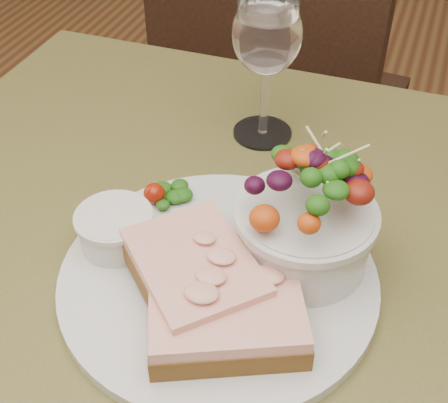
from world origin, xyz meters
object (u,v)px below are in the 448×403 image
(cafe_table, at_px, (216,346))
(ramekin, at_px, (115,228))
(chair_far, at_px, (282,172))
(sandwich_back, at_px, (195,272))
(wine_glass, at_px, (267,39))
(sandwich_front, at_px, (226,316))
(dinner_plate, at_px, (218,278))
(salad_bowl, at_px, (307,211))

(cafe_table, height_order, ramekin, ramekin)
(chair_far, height_order, sandwich_back, chair_far)
(chair_far, bearing_deg, sandwich_back, 103.81)
(wine_glass, bearing_deg, cafe_table, -83.47)
(sandwich_front, xyz_separation_m, sandwich_back, (-0.04, 0.03, 0.01))
(cafe_table, height_order, sandwich_back, sandwich_back)
(dinner_plate, height_order, sandwich_front, sandwich_front)
(salad_bowl, height_order, wine_glass, wine_glass)
(cafe_table, distance_m, sandwich_front, 0.15)
(chair_far, distance_m, sandwich_front, 0.95)
(dinner_plate, xyz_separation_m, wine_glass, (-0.03, 0.24, 0.12))
(cafe_table, bearing_deg, sandwich_back, -105.14)
(sandwich_front, relative_size, wine_glass, 0.87)
(dinner_plate, xyz_separation_m, ramekin, (-0.10, 0.01, 0.03))
(cafe_table, relative_size, wine_glass, 4.57)
(sandwich_back, bearing_deg, wine_glass, 138.46)
(chair_far, height_order, wine_glass, wine_glass)
(cafe_table, height_order, chair_far, chair_far)
(chair_far, xyz_separation_m, sandwich_back, (0.11, -0.77, 0.49))
(chair_far, bearing_deg, sandwich_front, 106.24)
(chair_far, bearing_deg, ramekin, 97.10)
(chair_far, relative_size, ramekin, 13.38)
(sandwich_front, height_order, ramekin, ramekin)
(dinner_plate, bearing_deg, wine_glass, 97.40)
(dinner_plate, bearing_deg, ramekin, 177.12)
(dinner_plate, distance_m, ramekin, 0.11)
(sandwich_back, bearing_deg, salad_bowl, 85.91)
(wine_glass, bearing_deg, sandwich_front, -78.82)
(sandwich_back, relative_size, salad_bowl, 1.20)
(salad_bowl, bearing_deg, sandwich_back, -138.40)
(chair_far, xyz_separation_m, salad_bowl, (0.19, -0.70, 0.53))
(cafe_table, xyz_separation_m, chair_far, (-0.12, 0.74, -0.36))
(salad_bowl, xyz_separation_m, wine_glass, (-0.10, 0.20, 0.05))
(cafe_table, xyz_separation_m, ramekin, (-0.10, 0.00, 0.13))
(chair_far, relative_size, sandwich_back, 5.90)
(dinner_plate, bearing_deg, cafe_table, 139.47)
(chair_far, relative_size, salad_bowl, 7.09)
(sandwich_front, relative_size, sandwich_back, 1.00)
(salad_bowl, bearing_deg, ramekin, -167.27)
(sandwich_back, bearing_deg, sandwich_front, 7.28)
(cafe_table, relative_size, chair_far, 0.89)
(dinner_plate, height_order, sandwich_back, sandwich_back)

